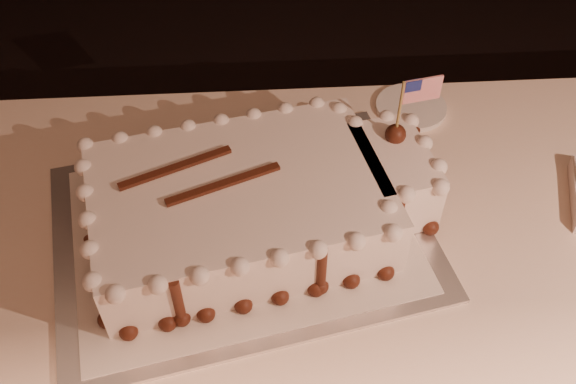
{
  "coord_description": "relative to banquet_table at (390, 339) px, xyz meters",
  "views": [
    {
      "loc": [
        -0.26,
        -0.09,
        1.61
      ],
      "look_at": [
        -0.22,
        0.61,
        0.85
      ],
      "focal_mm": 40.0,
      "sensor_mm": 36.0,
      "label": 1
    }
  ],
  "objects": [
    {
      "name": "banquet_table",
      "position": [
        0.0,
        0.0,
        0.0
      ],
      "size": [
        2.4,
        0.8,
        0.75
      ],
      "primitive_type": "cube",
      "color": "#FFE0C5",
      "rests_on": "ground"
    },
    {
      "name": "cake_board",
      "position": [
        -0.3,
        0.01,
        0.38
      ],
      "size": [
        0.71,
        0.59,
        0.01
      ],
      "primitive_type": "cube",
      "rotation": [
        0.0,
        0.0,
        0.2
      ],
      "color": "silver",
      "rests_on": "banquet_table"
    },
    {
      "name": "doily",
      "position": [
        -0.3,
        0.01,
        0.38
      ],
      "size": [
        0.64,
        0.53,
        0.0
      ],
      "primitive_type": "cube",
      "rotation": [
        0.0,
        0.0,
        0.2
      ],
      "color": "white",
      "rests_on": "cake_board"
    },
    {
      "name": "sheet_cake",
      "position": [
        -0.27,
        0.02,
        0.44
      ],
      "size": [
        0.61,
        0.42,
        0.24
      ],
      "color": "white",
      "rests_on": "doily"
    },
    {
      "name": "side_plate",
      "position": [
        0.05,
        0.32,
        0.38
      ],
      "size": [
        0.15,
        0.15,
        0.01
      ],
      "primitive_type": "cylinder",
      "color": "white",
      "rests_on": "banquet_table"
    }
  ]
}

